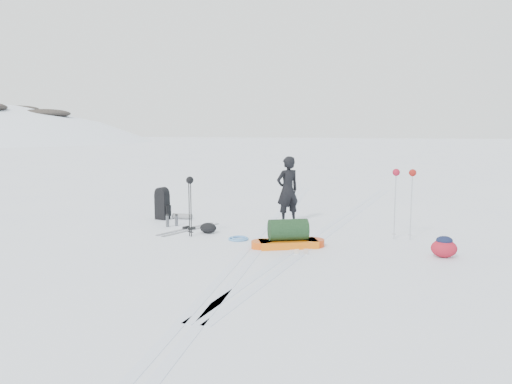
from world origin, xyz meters
The scene contains 13 objects.
ground centered at (0.00, 0.00, 0.00)m, with size 200.00×200.00×0.00m, color white.
ski_tracks centered at (0.61, 0.88, 0.00)m, with size 3.38×17.97×0.01m.
skier centered at (0.19, 1.57, 0.82)m, with size 0.60×0.39×1.65m, color black.
pulk_sled centered at (0.70, -0.81, 0.21)m, with size 1.51×0.97×0.56m.
expedition_rucksack centered at (-2.95, 1.31, 0.38)m, with size 0.92×0.40×0.83m.
ski_poles_black centered at (-1.53, -0.40, 1.07)m, with size 0.17×0.16×1.30m.
ski_poles_silver centered at (2.87, 0.48, 1.25)m, with size 0.48×0.16×1.49m.
touring_skis_grey centered at (-1.85, 0.26, 0.01)m, with size 0.91×1.78×0.07m.
touring_skis_white centered at (0.91, -0.46, 0.01)m, with size 0.54×1.77×0.06m.
rope_coil centered at (-0.44, -0.42, 0.03)m, with size 0.54×0.54×0.05m.
small_daypack centered at (3.58, -0.82, 0.19)m, with size 0.55×0.48×0.39m.
thermos_pair centered at (-2.39, 0.50, 0.14)m, with size 0.24×0.25×0.30m.
stuff_sack centered at (-1.28, 0.02, 0.12)m, with size 0.39×0.30×0.23m.
Camera 1 is at (2.62, -10.21, 2.34)m, focal length 35.00 mm.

